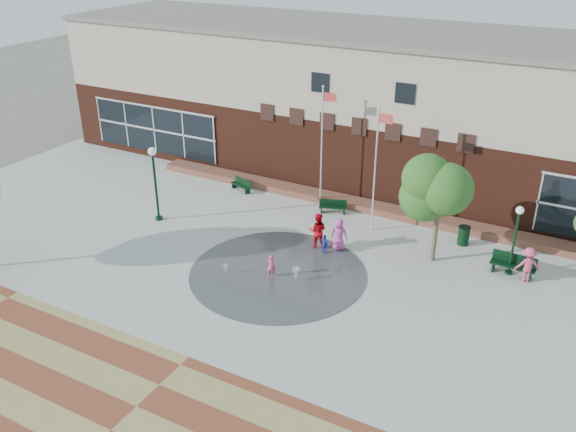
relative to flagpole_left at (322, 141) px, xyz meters
The scene contains 22 objects.
ground 11.70m from the flagpole_left, 81.97° to the right, with size 120.00×120.00×0.00m, color #666056.
plaza_concrete 8.10m from the flagpole_left, 77.44° to the right, with size 46.00×18.00×0.01m, color #A8A8A0.
paver_band 18.39m from the flagpole_left, 85.09° to the right, with size 46.00×6.00×0.01m, color brown.
splash_pad 8.97m from the flagpole_left, 78.99° to the right, with size 8.40×8.40×0.01m, color #383A3D.
library_building 6.79m from the flagpole_left, 76.85° to the left, with size 44.40×10.40×9.20m.
flower_bed 4.30m from the flagpole_left, 24.50° to the left, with size 26.00×1.20×0.40m, color #A6233A.
flagpole_left is the anchor object (origin of this frame).
flagpole_right 4.15m from the flagpole_left, 22.97° to the right, with size 0.85×0.16×6.93m.
lamp_left 9.43m from the flagpole_left, 139.73° to the right, with size 0.45×0.45×4.26m.
lamp_right 11.63m from the flagpole_left, 13.84° to the right, with size 0.37×0.37×3.52m.
bench_left 6.42m from the flagpole_left, behind, with size 1.59×0.90×0.77m.
bench_mid 3.91m from the flagpole_left, 31.66° to the right, with size 1.61×0.96×0.78m.
bench_right 12.20m from the flagpole_left, 13.90° to the right, with size 2.07×0.65×1.03m.
trash_can 9.24m from the flagpole_left, ahead, with size 0.62×0.62×1.02m.
tree_mid 8.27m from the flagpole_left, 22.95° to the right, with size 3.25×3.25×5.48m.
water_jet_a 9.39m from the flagpole_left, 72.25° to the right, with size 0.34×0.34×0.66m, color white.
water_jet_b 9.97m from the flagpole_left, 93.78° to the right, with size 0.21×0.21×0.48m, color white.
child_splash 9.09m from the flagpole_left, 80.35° to the right, with size 0.42×0.28×1.16m, color #DA447C.
adult_red 5.96m from the flagpole_left, 66.38° to the right, with size 0.93×0.72×1.90m, color red.
adult_pink 6.20m from the flagpole_left, 54.64° to the right, with size 0.82×0.53×1.68m, color #C94296.
child_blue 6.72m from the flagpole_left, 62.67° to the right, with size 0.63×0.26×1.07m, color blue.
person_bench 12.72m from the flagpole_left, 14.39° to the right, with size 1.13×0.65×1.74m, color #D44170.
Camera 1 is at (12.18, -18.56, 15.09)m, focal length 38.00 mm.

